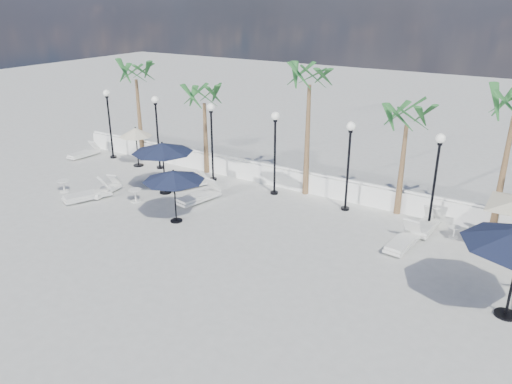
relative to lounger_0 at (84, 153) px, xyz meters
The scene contains 25 objects.
ground 13.30m from the lounger_0, 25.54° to the right, with size 100.00×100.00×0.00m, color #A8A8A3.
balustrade 12.13m from the lounger_0, ahead, with size 26.00×0.30×1.01m.
lamppost_0 2.81m from the lounger_0, 27.06° to the left, with size 0.36×0.36×3.84m.
lamppost_1 5.54m from the lounger_0, ahead, with size 0.36×0.36×3.84m.
lamppost_2 8.83m from the lounger_0, ahead, with size 0.36×0.36×3.84m.
lamppost_3 12.23m from the lounger_0, ahead, with size 0.36×0.36×3.84m.
lamppost_4 15.68m from the lounger_0, ahead, with size 0.36×0.36×3.84m.
lamppost_5 19.15m from the lounger_0, ahead, with size 0.36×0.36×3.84m.
palm_0 5.47m from the lounger_0, 27.57° to the left, with size 2.60×2.60×5.50m.
palm_1 8.43m from the lounger_0, 11.79° to the left, with size 2.60×2.60×4.70m.
palm_2 14.16m from the lounger_0, ahead, with size 2.60×2.60×6.10m.
palm_3 17.96m from the lounger_0, ahead, with size 2.60×2.60×4.90m.
lounger_0 is the anchor object (origin of this frame).
lounger_1 9.80m from the lounger_0, 10.73° to the right, with size 1.14×2.27×0.81m.
lounger_2 6.36m from the lounger_0, 32.10° to the right, with size 0.86×1.87×0.68m.
lounger_3 6.78m from the lounger_0, 39.18° to the right, with size 1.45×2.22×0.79m.
lounger_4 8.19m from the lounger_0, ahead, with size 1.31×1.93×0.69m.
lounger_5 18.96m from the lounger_0, ahead, with size 0.72×1.98×0.73m.
lounger_6 18.65m from the lounger_0, ahead, with size 0.87×2.10×0.76m.
side_table_0 5.44m from the lounger_0, 50.03° to the right, with size 0.57×0.57×0.55m.
side_table_1 7.93m from the lounger_0, 24.53° to the right, with size 0.59×0.59×0.57m.
side_table_2 20.02m from the lounger_0, ahead, with size 0.45×0.45×0.44m.
parasol_navy_left 8.07m from the lounger_0, 13.23° to the right, with size 2.79×2.79×2.46m.
parasol_navy_mid 11.00m from the lounger_0, 21.38° to the right, with size 2.48×2.48×2.22m.
parasol_cream_small 4.09m from the lounger_0, ahead, with size 1.75×1.75×2.15m.
Camera 1 is at (10.56, -12.20, 8.54)m, focal length 35.00 mm.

